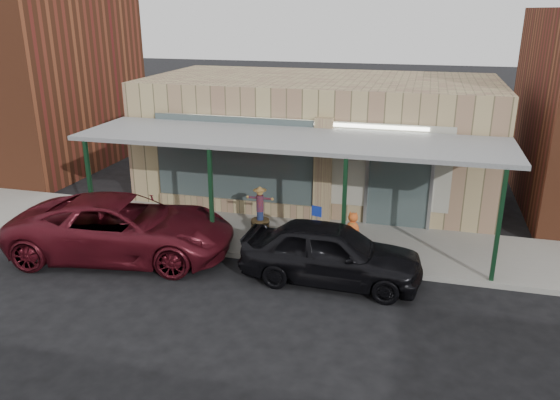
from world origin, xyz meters
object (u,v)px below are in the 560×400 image
(parked_sedan, at_px, (331,252))
(car_maroon, at_px, (124,227))
(barrel_scarecrow, at_px, (260,216))
(barrel_pumpkin, at_px, (163,221))
(handicap_sign, at_px, (316,224))

(parked_sedan, relative_size, car_maroon, 0.76)
(barrel_scarecrow, xyz_separation_m, car_maroon, (-3.19, -2.30, 0.21))
(barrel_pumpkin, relative_size, parked_sedan, 0.16)
(barrel_pumpkin, height_order, parked_sedan, parked_sedan)
(handicap_sign, bearing_deg, car_maroon, -151.49)
(car_maroon, bearing_deg, barrel_scarecrow, -62.94)
(handicap_sign, relative_size, parked_sedan, 0.31)
(barrel_scarecrow, distance_m, handicap_sign, 2.32)
(car_maroon, bearing_deg, barrel_pumpkin, -18.90)
(parked_sedan, distance_m, car_maroon, 5.73)
(barrel_scarecrow, bearing_deg, handicap_sign, -35.82)
(barrel_pumpkin, bearing_deg, parked_sedan, -17.19)
(handicap_sign, bearing_deg, barrel_scarecrow, 164.62)
(parked_sedan, bearing_deg, handicap_sign, 30.24)
(parked_sedan, bearing_deg, car_maroon, 91.77)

